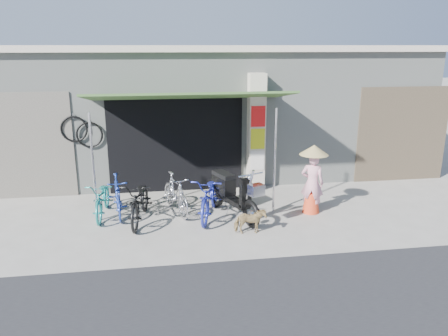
{
  "coord_description": "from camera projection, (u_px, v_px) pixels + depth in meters",
  "views": [
    {
      "loc": [
        -1.61,
        -8.33,
        3.65
      ],
      "look_at": [
        -0.2,
        1.0,
        1.0
      ],
      "focal_mm": 35.0,
      "sensor_mm": 36.0,
      "label": 1
    }
  ],
  "objects": [
    {
      "name": "nun",
      "position": [
        312.0,
        179.0,
        9.7
      ],
      "size": [
        0.64,
        0.64,
        1.57
      ],
      "rotation": [
        0.0,
        0.0,
        2.67
      ],
      "color": "pink",
      "rests_on": "ground"
    },
    {
      "name": "neighbour_left",
      "position": [
        18.0,
        147.0,
        10.54
      ],
      "size": [
        2.6,
        0.06,
        2.6
      ],
      "primitive_type": "cube",
      "color": "#6B665B",
      "rests_on": "ground"
    },
    {
      "name": "bike_silver",
      "position": [
        175.0,
        193.0,
        9.79
      ],
      "size": [
        0.86,
        1.57,
        0.91
      ],
      "primitive_type": "imported",
      "rotation": [
        0.0,
        0.0,
        0.3
      ],
      "color": "#AFAEB3",
      "rests_on": "ground"
    },
    {
      "name": "moped",
      "position": [
        231.0,
        193.0,
        9.59
      ],
      "size": [
        0.97,
        1.95,
        1.16
      ],
      "rotation": [
        0.0,
        0.0,
        0.39
      ],
      "color": "black",
      "rests_on": "ground"
    },
    {
      "name": "bike_teal",
      "position": [
        103.0,
        198.0,
        9.59
      ],
      "size": [
        0.61,
        1.6,
        0.83
      ],
      "primitive_type": "imported",
      "rotation": [
        0.0,
        0.0,
        -0.04
      ],
      "color": "#1D837C",
      "rests_on": "ground"
    },
    {
      "name": "bike_blue",
      "position": [
        118.0,
        196.0,
        9.63
      ],
      "size": [
        0.62,
        1.54,
        0.9
      ],
      "primitive_type": "imported",
      "rotation": [
        0.0,
        0.0,
        0.14
      ],
      "color": "navy",
      "rests_on": "ground"
    },
    {
      "name": "neighbour_right",
      "position": [
        402.0,
        134.0,
        11.98
      ],
      "size": [
        2.6,
        0.06,
        2.6
      ],
      "primitive_type": "cube",
      "color": "brown",
      "rests_on": "ground"
    },
    {
      "name": "bike_navy",
      "position": [
        210.0,
        196.0,
        9.53
      ],
      "size": [
        1.13,
        1.93,
        0.96
      ],
      "primitive_type": "imported",
      "rotation": [
        0.0,
        0.0,
        -0.29
      ],
      "color": "#212997",
      "rests_on": "ground"
    },
    {
      "name": "bicycle_shop",
      "position": [
        210.0,
        107.0,
        13.5
      ],
      "size": [
        12.3,
        5.3,
        3.66
      ],
      "color": "#A1A69E",
      "rests_on": "ground"
    },
    {
      "name": "shop_pillar",
      "position": [
        256.0,
        133.0,
        11.19
      ],
      "size": [
        0.42,
        0.44,
        3.0
      ],
      "color": "beige",
      "rests_on": "ground"
    },
    {
      "name": "ground",
      "position": [
        241.0,
        226.0,
        9.15
      ],
      "size": [
        80.0,
        80.0,
        0.0
      ],
      "primitive_type": "plane",
      "color": "#9A958B",
      "rests_on": "ground"
    },
    {
      "name": "street_dog",
      "position": [
        250.0,
        221.0,
        8.72
      ],
      "size": [
        0.63,
        0.29,
        0.53
      ],
      "primitive_type": "imported",
      "rotation": [
        0.0,
        0.0,
        1.57
      ],
      "color": "tan",
      "rests_on": "ground"
    },
    {
      "name": "bike_black",
      "position": [
        140.0,
        201.0,
        9.28
      ],
      "size": [
        0.87,
        1.86,
        0.94
      ],
      "primitive_type": "imported",
      "rotation": [
        0.0,
        0.0,
        -0.14
      ],
      "color": "black",
      "rests_on": "ground"
    },
    {
      "name": "awning",
      "position": [
        189.0,
        98.0,
        9.89
      ],
      "size": [
        4.6,
        1.88,
        2.72
      ],
      "color": "#375A28",
      "rests_on": "ground"
    }
  ]
}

